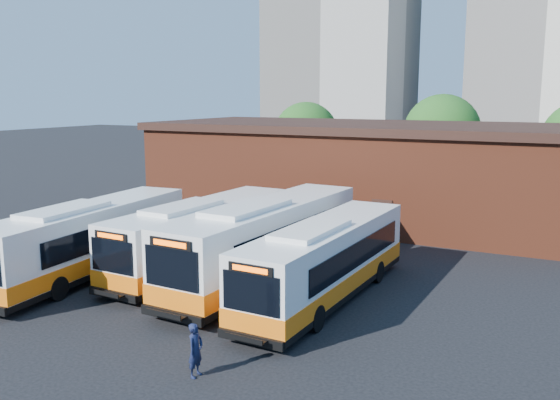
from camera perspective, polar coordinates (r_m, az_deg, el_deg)
The scene contains 9 objects.
ground at distance 23.63m, azimuth -7.99°, elevation -10.43°, with size 220.00×220.00×0.00m, color black.
bus_west at distance 28.80m, azimuth -17.89°, elevation -3.84°, with size 3.56×12.73×3.43m.
bus_midwest at distance 28.64m, azimuth -7.48°, elevation -3.59°, with size 3.02×12.37×3.34m.
bus_mideast at distance 26.58m, azimuth -1.32°, elevation -4.23°, with size 3.46×13.66×3.69m.
bus_east at distance 24.24m, azimuth 4.42°, elevation -6.11°, with size 2.89×12.17×3.29m.
transit_worker at distance 18.17m, azimuth -8.13°, elevation -14.11°, with size 0.60×0.39×1.64m, color #131937.
depot_building at distance 40.47m, azimuth 8.33°, elevation 2.89°, with size 28.60×12.60×6.40m.
tree_west at distance 55.14m, azimuth 2.51°, elevation 6.31°, with size 6.00×6.00×7.65m.
tree_mid at distance 53.27m, azimuth 15.33°, elevation 6.30°, with size 6.56×6.56×8.36m.
Camera 1 is at (12.84, -18.06, 8.23)m, focal length 38.00 mm.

